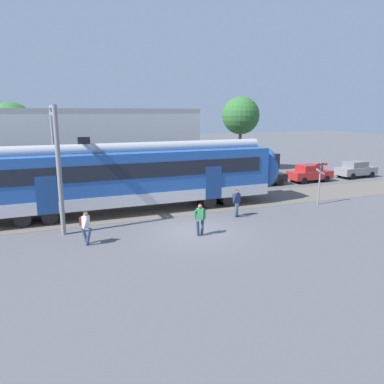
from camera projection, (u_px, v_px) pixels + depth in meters
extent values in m
plane|color=#515156|center=(196.00, 232.00, 19.63)|extent=(160.00, 160.00, 0.00)
cube|color=silver|center=(132.00, 195.00, 23.46)|extent=(18.00, 3.06, 0.70)
cube|color=#2351A3|center=(131.00, 171.00, 23.13)|extent=(18.00, 3.00, 2.40)
cube|color=black|center=(136.00, 171.00, 21.71)|extent=(16.56, 0.03, 0.90)
cube|color=navy|center=(214.00, 183.00, 23.71)|extent=(1.10, 0.04, 2.10)
cube|color=navy|center=(47.00, 196.00, 20.14)|extent=(1.10, 0.04, 2.10)
cylinder|color=#A4A4A9|center=(130.00, 148.00, 22.83)|extent=(17.64, 0.70, 0.70)
cube|color=black|center=(84.00, 140.00, 21.74)|extent=(0.70, 0.12, 0.40)
cylinder|color=black|center=(221.00, 196.00, 25.85)|extent=(0.90, 2.40, 0.90)
cylinder|color=black|center=(203.00, 198.00, 25.34)|extent=(0.90, 2.40, 0.90)
cylinder|color=black|center=(50.00, 212.00, 21.82)|extent=(0.90, 2.40, 0.90)
cylinder|color=black|center=(23.00, 214.00, 21.32)|extent=(0.90, 2.40, 0.90)
ellipsoid|color=#2351A3|center=(263.00, 168.00, 26.65)|extent=(1.80, 2.85, 2.95)
cube|color=black|center=(268.00, 159.00, 26.65)|extent=(0.40, 2.40, 1.00)
cylinder|color=navy|center=(88.00, 237.00, 17.55)|extent=(0.38, 0.32, 0.87)
cylinder|color=navy|center=(85.00, 235.00, 17.77)|extent=(0.38, 0.32, 0.87)
cube|color=silver|center=(86.00, 222.00, 17.51)|extent=(0.40, 0.43, 0.56)
cylinder|color=silver|center=(86.00, 221.00, 17.75)|extent=(0.26, 0.21, 0.52)
cylinder|color=silver|center=(85.00, 224.00, 17.30)|extent=(0.26, 0.21, 0.52)
sphere|color=#9E7051|center=(86.00, 214.00, 17.43)|extent=(0.22, 0.22, 0.22)
sphere|color=black|center=(85.00, 213.00, 17.42)|extent=(0.20, 0.20, 0.20)
cube|color=maroon|center=(82.00, 221.00, 17.54)|extent=(0.29, 0.32, 0.40)
cylinder|color=navy|center=(198.00, 228.00, 18.86)|extent=(0.31, 0.38, 0.87)
cylinder|color=navy|center=(202.00, 227.00, 19.10)|extent=(0.31, 0.38, 0.87)
cube|color=#2D7F47|center=(200.00, 214.00, 18.83)|extent=(0.43, 0.39, 0.56)
cylinder|color=#2D7F47|center=(205.00, 215.00, 18.88)|extent=(0.21, 0.26, 0.52)
cylinder|color=#2D7F47|center=(196.00, 215.00, 18.80)|extent=(0.21, 0.26, 0.52)
sphere|color=brown|center=(200.00, 206.00, 18.73)|extent=(0.22, 0.22, 0.22)
sphere|color=black|center=(200.00, 206.00, 18.74)|extent=(0.20, 0.20, 0.20)
cylinder|color=navy|center=(237.00, 210.00, 22.18)|extent=(0.19, 0.37, 0.87)
cylinder|color=navy|center=(237.00, 209.00, 22.51)|extent=(0.19, 0.37, 0.87)
cube|color=navy|center=(237.00, 198.00, 22.20)|extent=(0.38, 0.28, 0.56)
cylinder|color=navy|center=(239.00, 198.00, 22.38)|extent=(0.12, 0.25, 0.52)
cylinder|color=navy|center=(235.00, 200.00, 22.04)|extent=(0.12, 0.25, 0.52)
sphere|color=brown|center=(237.00, 192.00, 22.10)|extent=(0.22, 0.22, 0.22)
sphere|color=black|center=(237.00, 191.00, 22.11)|extent=(0.20, 0.20, 0.20)
cube|color=black|center=(235.00, 197.00, 22.35)|extent=(0.30, 0.19, 0.40)
cube|color=black|center=(263.00, 178.00, 31.75)|extent=(4.08, 1.84, 0.68)
cube|color=black|center=(262.00, 171.00, 31.55)|extent=(1.97, 1.53, 0.56)
cube|color=black|center=(271.00, 171.00, 31.95)|extent=(0.19, 1.37, 0.48)
cylinder|color=black|center=(269.00, 179.00, 33.01)|extent=(0.61, 0.23, 0.60)
cylinder|color=black|center=(280.00, 182.00, 31.63)|extent=(0.61, 0.23, 0.60)
cylinder|color=black|center=(245.00, 182.00, 32.01)|extent=(0.61, 0.23, 0.60)
cylinder|color=black|center=(256.00, 185.00, 30.62)|extent=(0.61, 0.23, 0.60)
cube|color=#B22323|center=(310.00, 175.00, 33.42)|extent=(4.03, 1.71, 0.68)
cube|color=maroon|center=(309.00, 168.00, 33.23)|extent=(1.93, 1.47, 0.56)
cube|color=black|center=(317.00, 168.00, 33.60)|extent=(0.14, 1.37, 0.48)
cylinder|color=black|center=(315.00, 176.00, 34.66)|extent=(0.60, 0.21, 0.60)
cylinder|color=black|center=(327.00, 179.00, 33.26)|extent=(0.60, 0.21, 0.60)
cylinder|color=black|center=(293.00, 178.00, 33.73)|extent=(0.60, 0.21, 0.60)
cylinder|color=black|center=(304.00, 181.00, 32.32)|extent=(0.60, 0.21, 0.60)
cube|color=gray|center=(356.00, 171.00, 35.62)|extent=(4.08, 1.85, 0.68)
cube|color=slate|center=(355.00, 164.00, 35.43)|extent=(1.97, 1.54, 0.56)
cube|color=black|center=(362.00, 164.00, 35.83)|extent=(0.19, 1.37, 0.48)
cylinder|color=black|center=(358.00, 172.00, 36.89)|extent=(0.61, 0.23, 0.60)
cylinder|color=black|center=(372.00, 175.00, 35.51)|extent=(0.61, 0.23, 0.60)
cylinder|color=black|center=(340.00, 174.00, 35.88)|extent=(0.61, 0.23, 0.60)
cylinder|color=black|center=(353.00, 176.00, 34.50)|extent=(0.61, 0.23, 0.60)
cylinder|color=gray|center=(59.00, 172.00, 18.54)|extent=(0.24, 0.24, 6.50)
cylinder|color=gray|center=(55.00, 157.00, 24.35)|extent=(0.24, 0.24, 6.50)
cube|color=gray|center=(52.00, 107.00, 20.76)|extent=(0.20, 6.40, 0.16)
cube|color=gray|center=(53.00, 114.00, 20.85)|extent=(0.20, 6.40, 0.16)
cylinder|color=black|center=(54.00, 125.00, 20.98)|extent=(0.03, 0.03, 1.00)
cylinder|color=gray|center=(319.00, 183.00, 25.11)|extent=(0.11, 0.11, 3.00)
cube|color=black|center=(321.00, 164.00, 24.84)|extent=(0.80, 0.10, 0.10)
sphere|color=red|center=(317.00, 165.00, 24.65)|extent=(0.20, 0.20, 0.20)
sphere|color=red|center=(326.00, 164.00, 24.92)|extent=(0.20, 0.20, 0.20)
cube|color=white|center=(321.00, 172.00, 24.92)|extent=(0.72, 0.03, 0.48)
cube|color=beige|center=(62.00, 153.00, 29.50)|extent=(21.62, 5.00, 6.00)
cube|color=#A7A39B|center=(58.00, 111.00, 28.82)|extent=(21.62, 5.00, 0.40)
cylinder|color=brown|center=(240.00, 150.00, 39.47)|extent=(0.32, 0.32, 4.40)
sphere|color=#2D662D|center=(241.00, 116.00, 38.72)|extent=(3.87, 3.87, 3.87)
cylinder|color=brown|center=(16.00, 165.00, 30.76)|extent=(0.32, 0.32, 3.72)
sphere|color=#2D662D|center=(12.00, 126.00, 30.09)|extent=(3.77, 3.77, 3.77)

